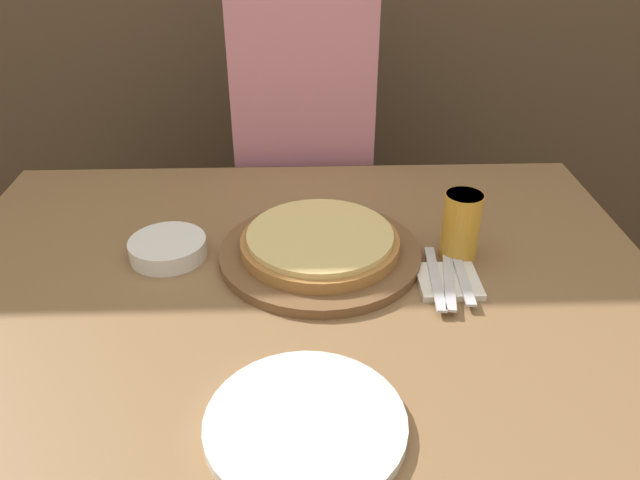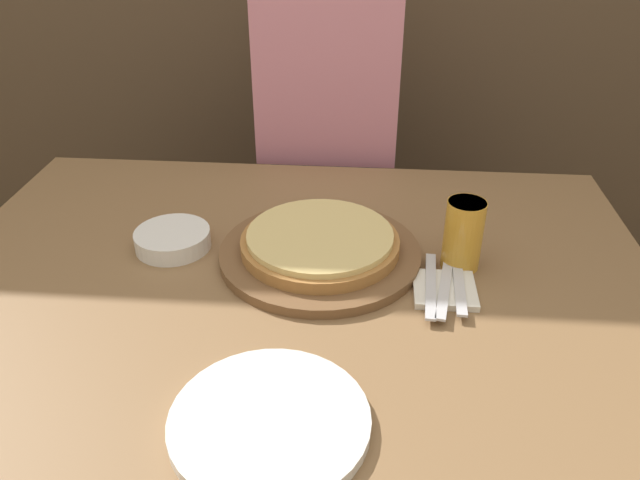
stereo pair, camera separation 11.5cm
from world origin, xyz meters
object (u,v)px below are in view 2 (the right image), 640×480
object	(u,v)px
beer_glass	(464,232)
fork	(431,285)
pizza_on_board	(320,247)
dinner_plate	(270,421)
side_bowl	(173,239)
diner_person	(328,171)
dinner_knife	(445,286)
spoon	(459,286)

from	to	relation	value
beer_glass	fork	world-z (taller)	beer_glass
pizza_on_board	dinner_plate	bearing A→B (deg)	-94.53
pizza_on_board	side_bowl	xyz separation A→B (m)	(-0.29, 0.02, -0.01)
dinner_plate	diner_person	distance (m)	1.00
pizza_on_board	diner_person	size ratio (longest dim) A/B	0.30
fork	dinner_knife	distance (m)	0.03
pizza_on_board	diner_person	bearing A→B (deg)	92.52
dinner_knife	side_bowl	bearing A→B (deg)	167.96
beer_glass	side_bowl	xyz separation A→B (m)	(-0.56, 0.02, -0.06)
beer_glass	dinner_knife	size ratio (longest dim) A/B	0.68
beer_glass	side_bowl	world-z (taller)	beer_glass
beer_glass	spoon	world-z (taller)	beer_glass
pizza_on_board	spoon	xyz separation A→B (m)	(0.25, -0.10, -0.01)
beer_glass	dinner_plate	bearing A→B (deg)	-125.43
spoon	dinner_knife	bearing A→B (deg)	-180.00
beer_glass	spoon	xyz separation A→B (m)	(-0.01, -0.09, -0.06)
pizza_on_board	side_bowl	bearing A→B (deg)	176.92
dinner_plate	spoon	distance (m)	0.44
dinner_plate	fork	world-z (taller)	dinner_plate
diner_person	side_bowl	bearing A→B (deg)	-115.74
fork	dinner_knife	world-z (taller)	same
side_bowl	fork	xyz separation A→B (m)	(0.50, -0.11, -0.00)
dinner_plate	side_bowl	xyz separation A→B (m)	(-0.26, 0.44, 0.01)
fork	diner_person	xyz separation A→B (m)	(-0.23, 0.67, -0.09)
pizza_on_board	side_bowl	size ratio (longest dim) A/B	2.61
pizza_on_board	fork	xyz separation A→B (m)	(0.20, -0.10, -0.01)
side_bowl	dinner_knife	world-z (taller)	side_bowl
side_bowl	fork	size ratio (longest dim) A/B	0.74
beer_glass	dinner_knife	world-z (taller)	beer_glass
pizza_on_board	side_bowl	distance (m)	0.29
beer_glass	spoon	size ratio (longest dim) A/B	0.79
dinner_plate	side_bowl	bearing A→B (deg)	120.44
pizza_on_board	fork	bearing A→B (deg)	-25.09
side_bowl	fork	world-z (taller)	side_bowl
dinner_plate	dinner_knife	world-z (taller)	dinner_plate
fork	dinner_knife	xyz separation A→B (m)	(0.03, 0.00, 0.00)
side_bowl	diner_person	bearing A→B (deg)	64.26
side_bowl	spoon	size ratio (longest dim) A/B	0.87
dinner_plate	dinner_knife	bearing A→B (deg)	51.44
fork	spoon	distance (m)	0.05
dinner_plate	diner_person	world-z (taller)	diner_person
dinner_plate	spoon	bearing A→B (deg)	48.88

